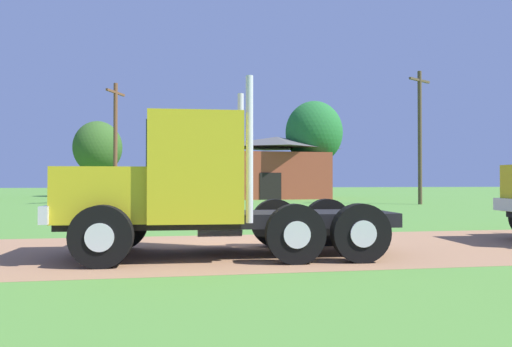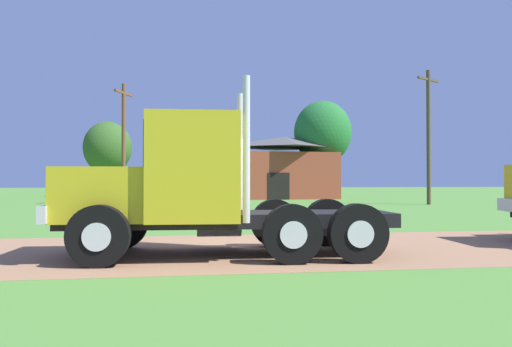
{
  "view_description": "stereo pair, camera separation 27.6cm",
  "coord_description": "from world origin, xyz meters",
  "px_view_note": "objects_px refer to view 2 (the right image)",
  "views": [
    {
      "loc": [
        -0.86,
        -10.64,
        1.54
      ],
      "look_at": [
        1.03,
        0.64,
        1.71
      ],
      "focal_mm": 33.63,
      "sensor_mm": 36.0,
      "label": 1
    },
    {
      "loc": [
        -0.59,
        -10.68,
        1.54
      ],
      "look_at": [
        1.03,
        0.64,
        1.71
      ],
      "focal_mm": 33.63,
      "sensor_mm": 36.0,
      "label": 2
    }
  ],
  "objects_px": {
    "shed_building": "(285,169)",
    "utility_pole_far": "(429,133)",
    "utility_pole_near": "(124,140)",
    "truck_foreground_white": "(189,190)"
  },
  "relations": [
    {
      "from": "shed_building",
      "to": "utility_pole_far",
      "type": "relative_size",
      "value": 1.03
    },
    {
      "from": "shed_building",
      "to": "utility_pole_near",
      "type": "distance_m",
      "value": 15.54
    },
    {
      "from": "shed_building",
      "to": "utility_pole_far",
      "type": "bearing_deg",
      "value": -59.04
    },
    {
      "from": "truck_foreground_white",
      "to": "utility_pole_far",
      "type": "relative_size",
      "value": 0.79
    },
    {
      "from": "truck_foreground_white",
      "to": "shed_building",
      "type": "distance_m",
      "value": 32.17
    },
    {
      "from": "utility_pole_near",
      "to": "utility_pole_far",
      "type": "xyz_separation_m",
      "value": [
        19.62,
        -2.77,
        0.46
      ]
    },
    {
      "from": "utility_pole_near",
      "to": "utility_pole_far",
      "type": "bearing_deg",
      "value": -8.03
    },
    {
      "from": "shed_building",
      "to": "utility_pole_far",
      "type": "xyz_separation_m",
      "value": [
        7.1,
        -11.83,
        2.03
      ]
    },
    {
      "from": "utility_pole_near",
      "to": "shed_building",
      "type": "bearing_deg",
      "value": 35.89
    },
    {
      "from": "truck_foreground_white",
      "to": "shed_building",
      "type": "height_order",
      "value": "shed_building"
    }
  ]
}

